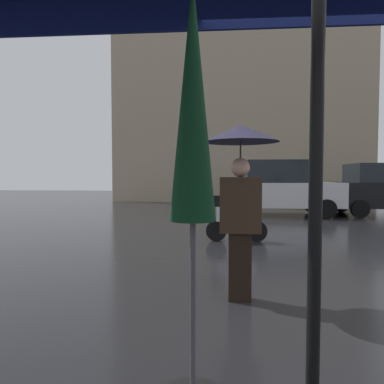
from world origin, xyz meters
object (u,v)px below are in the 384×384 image
at_px(folded_patio_umbrella_near, 193,128).
at_px(parked_scooter, 234,216).
at_px(parked_car_right, 281,188).
at_px(pedestrian_with_umbrella, 240,170).

bearing_deg(folded_patio_umbrella_near, parked_scooter, 84.96).
distance_m(folded_patio_umbrella_near, parked_car_right, 11.06).
xyz_separation_m(pedestrian_with_umbrella, parked_scooter, (0.09, 3.64, -0.96)).
height_order(pedestrian_with_umbrella, parked_car_right, pedestrian_with_umbrella).
relative_size(folded_patio_umbrella_near, parked_scooter, 1.97).
bearing_deg(parked_car_right, folded_patio_umbrella_near, 87.27).
relative_size(pedestrian_with_umbrella, parked_scooter, 1.51).
relative_size(pedestrian_with_umbrella, parked_car_right, 0.50).
bearing_deg(pedestrian_with_umbrella, folded_patio_umbrella_near, -94.76).
xyz_separation_m(parked_scooter, parked_car_right, (1.89, 5.23, 0.45)).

